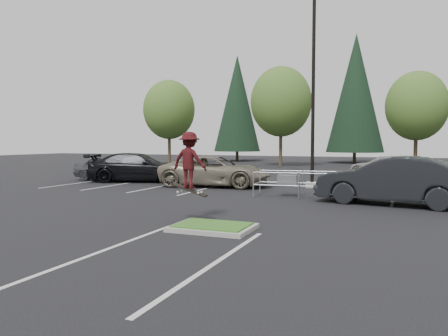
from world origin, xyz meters
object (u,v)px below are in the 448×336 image
at_px(light_pole, 313,100).
at_px(car_far_silver, 386,166).
at_px(decid_b, 281,104).
at_px(conif_a, 237,103).
at_px(conif_b, 356,93).
at_px(decid_a, 169,112).
at_px(car_l_black, 136,167).
at_px(car_l_grey, 109,168).
at_px(skateboarder, 189,161).
at_px(decid_c, 416,108).
at_px(cart_corral, 291,180).
at_px(car_r_charc, 392,181).
at_px(car_l_tan, 215,171).

relative_size(light_pole, car_far_silver, 2.05).
distance_m(decid_b, car_far_silver, 14.62).
relative_size(decid_b, conif_a, 0.74).
height_order(light_pole, conif_b, conif_b).
xyz_separation_m(decid_a, car_l_black, (8.01, -18.53, -4.72)).
bearing_deg(decid_a, car_l_grey, -72.05).
bearing_deg(skateboarder, car_l_grey, -40.00).
bearing_deg(decid_c, skateboarder, -104.00).
distance_m(cart_corral, skateboarder, 7.21).
xyz_separation_m(decid_b, car_r_charc, (10.51, -23.53, -5.11)).
bearing_deg(car_l_tan, decid_a, 28.24).
bearing_deg(car_l_grey, conif_a, 5.66).
bearing_deg(car_l_grey, car_l_tan, -94.63).
height_order(decid_b, conif_a, conif_a).
bearing_deg(car_l_black, decid_b, -31.15).
xyz_separation_m(decid_b, car_l_tan, (1.51, -19.86, -5.22)).
height_order(decid_b, decid_c, decid_b).
relative_size(conif_a, car_r_charc, 2.30).
bearing_deg(decid_c, car_r_charc, -93.74).
xyz_separation_m(conif_a, cart_corral, (14.30, -32.04, -6.38)).
bearing_deg(conif_a, car_r_charc, -60.72).
distance_m(cart_corral, car_l_tan, 5.52).
distance_m(decid_b, decid_c, 12.05).
bearing_deg(car_l_grey, conif_b, -20.83).
bearing_deg(car_l_grey, decid_b, -15.83).
bearing_deg(conif_b, skateboarder, -91.74).
distance_m(skateboarder, car_r_charc, 8.33).
bearing_deg(car_l_tan, conif_b, -15.25).
relative_size(conif_b, skateboarder, 7.37).
relative_size(conif_a, car_l_grey, 2.90).
bearing_deg(decid_b, light_pole, -70.65).
relative_size(decid_a, conif_b, 0.61).
bearing_deg(decid_a, car_r_charc, -45.66).
distance_m(conif_b, car_l_grey, 32.18).
relative_size(decid_a, decid_b, 0.92).
distance_m(conif_a, car_l_grey, 29.26).
height_order(decid_b, car_r_charc, decid_b).
bearing_deg(car_l_grey, car_l_black, -88.35).
relative_size(car_r_charc, car_far_silver, 1.15).
distance_m(car_l_tan, car_l_black, 5.56).
xyz_separation_m(conif_a, car_r_charc, (18.50, -33.00, -6.17)).
bearing_deg(decid_c, conif_b, 119.32).
bearing_deg(decid_c, cart_corral, -104.57).
height_order(cart_corral, car_r_charc, car_r_charc).
height_order(light_pole, cart_corral, light_pole).
xyz_separation_m(light_pole, cart_corral, (-0.20, -4.04, -3.84)).
bearing_deg(conif_a, car_l_grey, -85.99).
bearing_deg(cart_corral, car_r_charc, -17.99).
distance_m(decid_b, car_l_grey, 20.64).
xyz_separation_m(conif_b, car_l_grey, (-12.00, -29.00, -7.08)).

